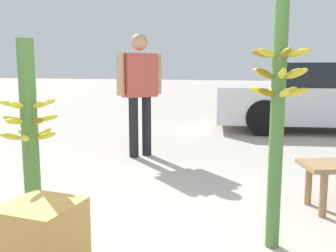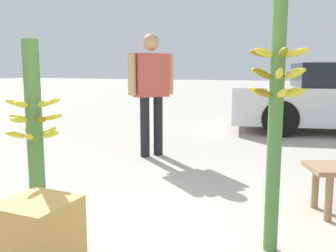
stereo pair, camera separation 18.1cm
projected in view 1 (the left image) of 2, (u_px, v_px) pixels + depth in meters
name	position (u px, v px, depth m)	size (l,w,h in m)	color
banana_stalk_left	(30.00, 129.00, 2.94)	(0.45, 0.45, 1.43)	#4C7A38
banana_stalk_center	(278.00, 109.00, 2.41)	(0.38, 0.37, 1.74)	#4C7A38
vendor_person	(140.00, 85.00, 5.07)	(0.49, 0.62, 1.67)	black
parked_car	(334.00, 98.00, 7.34)	(4.76, 2.72, 1.32)	silver
produce_crate	(42.00, 237.00, 2.23)	(0.41, 0.41, 0.41)	#C69347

